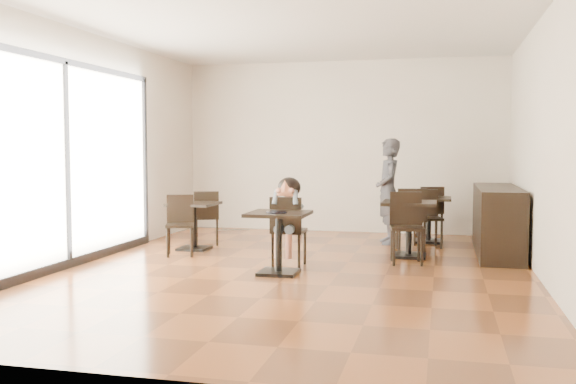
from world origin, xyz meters
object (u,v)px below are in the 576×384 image
(adult_patron, at_px, (388,191))
(chair_left_b, at_px, (180,226))
(child, at_px, (289,222))
(cafe_table_mid, at_px, (409,229))
(cafe_table_back, at_px, (429,220))
(chair_back_b, at_px, (428,219))
(child_chair, at_px, (289,231))
(chair_back_a, at_px, (429,212))
(chair_left_a, at_px, (207,218))
(child_table, at_px, (279,243))
(chair_mid_b, at_px, (407,228))
(cafe_table_left, at_px, (194,226))
(chair_mid_a, at_px, (411,219))

(adult_patron, height_order, chair_left_b, adult_patron)
(child, bearing_deg, cafe_table_mid, 36.01)
(child, relative_size, cafe_table_back, 1.56)
(cafe_table_back, distance_m, chair_back_b, 0.56)
(child_chair, distance_m, cafe_table_mid, 1.88)
(cafe_table_back, distance_m, chair_back_a, 0.56)
(adult_patron, xyz_separation_m, chair_left_a, (-2.88, -0.79, -0.43))
(child_table, distance_m, chair_back_a, 4.14)
(cafe_table_back, relative_size, chair_left_a, 0.86)
(chair_mid_b, bearing_deg, chair_back_b, 72.00)
(chair_left_a, height_order, chair_back_b, chair_back_b)
(cafe_table_left, relative_size, cafe_table_back, 0.97)
(adult_patron, bearing_deg, chair_mid_a, 15.18)
(cafe_table_mid, distance_m, chair_left_a, 3.31)
(cafe_table_left, height_order, chair_back_a, chair_back_a)
(cafe_table_mid, height_order, cafe_table_left, cafe_table_mid)
(child_table, xyz_separation_m, cafe_table_left, (-1.76, 1.55, -0.02))
(child, height_order, chair_back_b, child)
(chair_mid_a, relative_size, chair_back_b, 1.07)
(child_table, distance_m, chair_back_b, 3.18)
(child_table, xyz_separation_m, cafe_table_mid, (1.52, 1.66, 0.01))
(adult_patron, relative_size, chair_mid_b, 1.78)
(child, distance_m, chair_back_b, 2.75)
(child_table, relative_size, chair_left_b, 0.88)
(child, xyz_separation_m, cafe_table_left, (-1.76, 1.00, -0.22))
(cafe_table_left, bearing_deg, chair_mid_a, 11.24)
(cafe_table_mid, height_order, chair_mid_a, chair_mid_a)
(chair_back_b, bearing_deg, adult_patron, 143.91)
(child, relative_size, adult_patron, 0.68)
(chair_back_a, bearing_deg, adult_patron, 37.54)
(cafe_table_back, distance_m, chair_left_a, 3.70)
(cafe_table_mid, bearing_deg, chair_left_a, 172.23)
(chair_back_a, bearing_deg, chair_left_b, 22.75)
(child, height_order, chair_left_a, child)
(child_table, bearing_deg, chair_left_b, 150.25)
(chair_mid_a, bearing_deg, chair_back_a, -108.00)
(cafe_table_left, distance_m, cafe_table_back, 3.89)
(chair_mid_b, xyz_separation_m, chair_back_a, (0.25, 2.64, -0.03))
(child_chair, xyz_separation_m, child, (0.00, 0.00, 0.12))
(chair_mid_b, height_order, chair_back_b, chair_mid_b)
(chair_left_a, bearing_deg, chair_mid_b, 142.75)
(cafe_table_left, height_order, cafe_table_back, cafe_table_back)
(adult_patron, xyz_separation_m, chair_left_b, (-2.88, -1.89, -0.43))
(cafe_table_left, relative_size, chair_back_b, 0.81)
(child, relative_size, chair_back_b, 1.30)
(adult_patron, relative_size, chair_mid_a, 1.78)
(child_chair, xyz_separation_m, chair_back_b, (1.77, 2.09, -0.01))
(child_chair, xyz_separation_m, cafe_table_back, (1.77, 2.64, -0.09))
(chair_mid_b, distance_m, chair_back_a, 2.65)
(child_table, bearing_deg, cafe_table_left, 138.51)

